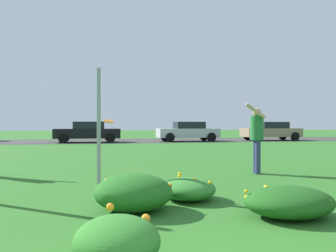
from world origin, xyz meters
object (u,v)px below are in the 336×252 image
object	(u,v)px
person_catcher_green_shirt	(257,134)
frisbee_orange	(108,121)
sign_post_by_roadside	(99,130)
car_black_center_right	(88,132)
car_tan_leftmost	(271,131)
car_silver_center_left	(188,131)

from	to	relation	value
person_catcher_green_shirt	frisbee_orange	world-z (taller)	person_catcher_green_shirt
sign_post_by_roadside	car_black_center_right	world-z (taller)	sign_post_by_roadside
frisbee_orange	car_black_center_right	size ratio (longest dim) A/B	0.06
car_tan_leftmost	car_black_center_right	bearing A→B (deg)	180.00
car_silver_center_left	person_catcher_green_shirt	bearing A→B (deg)	-99.70
sign_post_by_roadside	car_silver_center_left	distance (m)	19.99
sign_post_by_roadside	car_tan_leftmost	world-z (taller)	sign_post_by_roadside
sign_post_by_roadside	frisbee_orange	world-z (taller)	sign_post_by_roadside
person_catcher_green_shirt	car_tan_leftmost	bearing A→B (deg)	60.47
car_black_center_right	frisbee_orange	bearing A→B (deg)	-87.75
car_silver_center_left	car_black_center_right	distance (m)	7.30
sign_post_by_roadside	person_catcher_green_shirt	bearing A→B (deg)	22.29
car_tan_leftmost	car_silver_center_left	size ratio (longest dim) A/B	1.00
frisbee_orange	car_silver_center_left	bearing A→B (deg)	68.05
person_catcher_green_shirt	frisbee_orange	size ratio (longest dim) A/B	6.79
car_silver_center_left	car_black_center_right	xyz separation A→B (m)	(-7.30, 0.00, 0.00)
frisbee_orange	car_silver_center_left	xyz separation A→B (m)	(6.65, 16.50, -0.60)
person_catcher_green_shirt	car_black_center_right	world-z (taller)	person_catcher_green_shirt
person_catcher_green_shirt	car_black_center_right	distance (m)	17.65
sign_post_by_roadside	car_black_center_right	size ratio (longest dim) A/B	0.52
sign_post_by_roadside	car_tan_leftmost	xyz separation A→B (m)	(13.70, 18.74, -0.42)
frisbee_orange	car_silver_center_left	distance (m)	17.80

